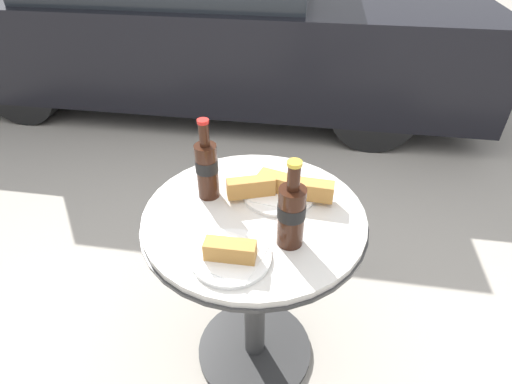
% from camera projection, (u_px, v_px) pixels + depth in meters
% --- Properties ---
extents(ground_plane, '(30.00, 30.00, 0.00)m').
position_uv_depth(ground_plane, '(255.00, 349.00, 1.58)').
color(ground_plane, '#A8A093').
extents(bistro_table, '(0.66, 0.66, 0.70)m').
position_uv_depth(bistro_table, '(254.00, 262.00, 1.28)').
color(bistro_table, '#333333').
rests_on(bistro_table, ground_plane).
extents(cola_bottle_left, '(0.07, 0.07, 0.25)m').
position_uv_depth(cola_bottle_left, '(291.00, 213.00, 1.00)').
color(cola_bottle_left, '#33190F').
rests_on(cola_bottle_left, bistro_table).
extents(cola_bottle_right, '(0.07, 0.07, 0.25)m').
position_uv_depth(cola_bottle_right, '(207.00, 168.00, 1.17)').
color(cola_bottle_right, '#33190F').
rests_on(cola_bottle_right, bistro_table).
extents(lunch_plate_near, '(0.32, 0.22, 0.07)m').
position_uv_depth(lunch_plate_near, '(280.00, 189.00, 1.21)').
color(lunch_plate_near, white).
rests_on(lunch_plate_near, bistro_table).
extents(lunch_plate_far, '(0.20, 0.20, 0.06)m').
position_uv_depth(lunch_plate_far, '(231.00, 255.00, 1.00)').
color(lunch_plate_far, white).
rests_on(lunch_plate_far, bistro_table).
extents(parked_car, '(4.23, 1.84, 1.35)m').
position_uv_depth(parked_car, '(207.00, 18.00, 3.32)').
color(parked_car, black).
rests_on(parked_car, ground_plane).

